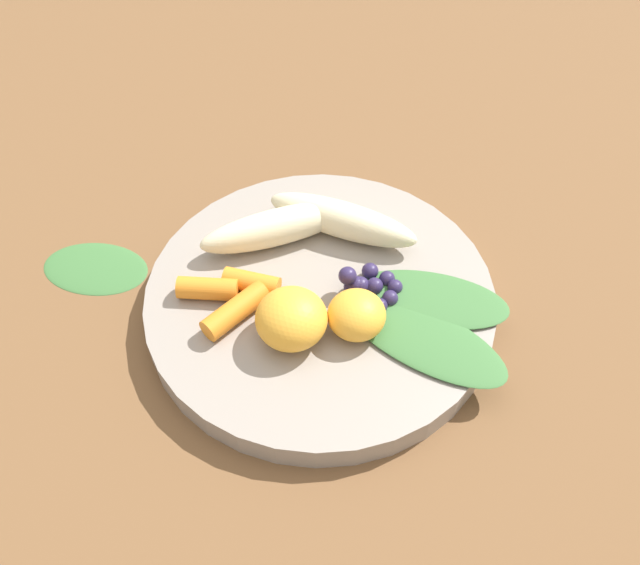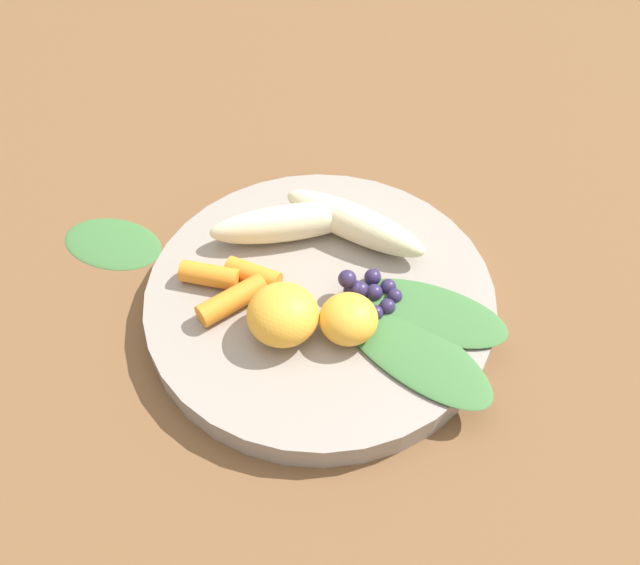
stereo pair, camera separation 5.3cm
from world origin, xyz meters
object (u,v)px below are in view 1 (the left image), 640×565
at_px(banana_peeled_right, 342,220).
at_px(orange_segment_near, 357,315).
at_px(bowl, 320,300).
at_px(banana_peeled_left, 277,227).
at_px(kale_leaf_stray, 95,267).

relative_size(banana_peeled_right, orange_segment_near, 2.99).
height_order(bowl, banana_peeled_right, banana_peeled_right).
relative_size(bowl, banana_peeled_left, 2.12).
relative_size(banana_peeled_left, orange_segment_near, 2.99).
bearing_deg(kale_leaf_stray, banana_peeled_right, -162.92).
relative_size(bowl, kale_leaf_stray, 3.01).
distance_m(bowl, banana_peeled_right, 0.07).
distance_m(bowl, banana_peeled_left, 0.07).
distance_m(bowl, orange_segment_near, 0.05).
distance_m(orange_segment_near, kale_leaf_stray, 0.24).
bearing_deg(orange_segment_near, banana_peeled_left, 125.47).
distance_m(banana_peeled_left, kale_leaf_stray, 0.16).
bearing_deg(bowl, banana_peeled_left, 124.00).
height_order(bowl, orange_segment_near, orange_segment_near).
xyz_separation_m(orange_segment_near, kale_leaf_stray, (-0.23, 0.08, -0.04)).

